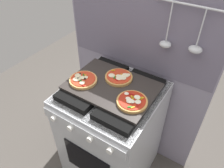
# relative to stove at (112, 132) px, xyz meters

# --- Properties ---
(ground_plane) EXTENTS (4.00, 4.00, 0.00)m
(ground_plane) POSITION_rel_stove_xyz_m (0.00, 0.00, -0.45)
(ground_plane) COLOR #4C4742
(kitchen_backsplash) EXTENTS (1.10, 0.09, 1.55)m
(kitchen_backsplash) POSITION_rel_stove_xyz_m (0.00, 0.34, 0.34)
(kitchen_backsplash) COLOR gray
(kitchen_backsplash) RESTS_ON ground_plane
(stove) EXTENTS (0.60, 0.64, 0.90)m
(stove) POSITION_rel_stove_xyz_m (0.00, 0.00, 0.00)
(stove) COLOR #B7BABF
(stove) RESTS_ON ground_plane
(baking_tray) EXTENTS (0.54, 0.38, 0.02)m
(baking_tray) POSITION_rel_stove_xyz_m (0.00, 0.00, 0.46)
(baking_tray) COLOR #2D2826
(baking_tray) RESTS_ON stove
(pizza_left) EXTENTS (0.18, 0.18, 0.03)m
(pizza_left) POSITION_rel_stove_xyz_m (-0.18, -0.06, 0.48)
(pizza_left) COLOR tan
(pizza_left) RESTS_ON baking_tray
(pizza_right) EXTENTS (0.18, 0.18, 0.03)m
(pizza_right) POSITION_rel_stove_xyz_m (0.18, -0.07, 0.48)
(pizza_right) COLOR tan
(pizza_right) RESTS_ON baking_tray
(pizza_center) EXTENTS (0.18, 0.18, 0.03)m
(pizza_center) POSITION_rel_stove_xyz_m (0.01, 0.08, 0.48)
(pizza_center) COLOR tan
(pizza_center) RESTS_ON baking_tray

